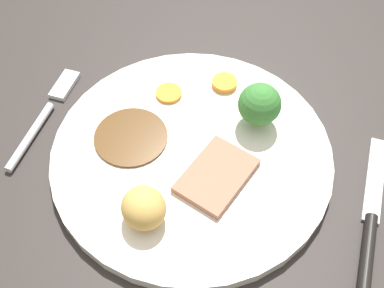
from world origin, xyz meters
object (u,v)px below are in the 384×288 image
object	(u,v)px
meat_slice_main	(217,175)
broccoli_floret	(259,105)
carrot_coin_front	(169,93)
fork	(45,114)
roast_potato_left	(144,208)
dinner_plate	(192,153)
carrot_coin_back	(224,83)
knife	(370,225)

from	to	relation	value
meat_slice_main	broccoli_floret	xyz separation A→B (cm)	(1.68, 8.42, 2.49)
carrot_coin_front	fork	world-z (taller)	carrot_coin_front
roast_potato_left	broccoli_floret	world-z (taller)	broccoli_floret
dinner_plate	meat_slice_main	xyz separation A→B (cm)	(3.57, -2.33, 1.10)
carrot_coin_back	broccoli_floret	xyz separation A→B (cm)	(5.12, -3.97, 2.54)
carrot_coin_back	fork	xyz separation A→B (cm)	(-17.87, -10.81, -1.36)
carrot_coin_back	broccoli_floret	bearing A→B (deg)	-37.76
broccoli_floret	carrot_coin_back	bearing A→B (deg)	142.24
fork	roast_potato_left	bearing A→B (deg)	-120.41
roast_potato_left	carrot_coin_front	xyz separation A→B (cm)	(-4.11, 15.40, -1.68)
roast_potato_left	fork	world-z (taller)	roast_potato_left
carrot_coin_back	fork	world-z (taller)	carrot_coin_back
meat_slice_main	fork	bearing A→B (deg)	175.76
meat_slice_main	carrot_coin_front	size ratio (longest dim) A/B	2.66
meat_slice_main	roast_potato_left	xyz separation A→B (cm)	(-4.80, -6.75, 1.50)
carrot_coin_back	broccoli_floret	distance (cm)	6.96
fork	knife	distance (cm)	36.85
dinner_plate	carrot_coin_back	size ratio (longest dim) A/B	10.18
carrot_coin_back	knife	distance (cm)	22.23
dinner_plate	fork	xyz separation A→B (cm)	(-17.74, -0.75, -0.31)
roast_potato_left	carrot_coin_front	size ratio (longest dim) A/B	1.48
roast_potato_left	carrot_coin_back	world-z (taller)	roast_potato_left
broccoli_floret	fork	size ratio (longest dim) A/B	0.34
dinner_plate	carrot_coin_back	xyz separation A→B (cm)	(0.13, 10.06, 1.05)
dinner_plate	carrot_coin_front	world-z (taller)	carrot_coin_front
dinner_plate	carrot_coin_back	world-z (taller)	carrot_coin_back
fork	dinner_plate	bearing A→B (deg)	-91.20
carrot_coin_front	carrot_coin_back	distance (cm)	6.63
meat_slice_main	carrot_coin_back	world-z (taller)	meat_slice_main
meat_slice_main	roast_potato_left	bearing A→B (deg)	-125.40
carrot_coin_back	dinner_plate	bearing A→B (deg)	-90.71
dinner_plate	fork	bearing A→B (deg)	-177.57
fork	knife	world-z (taller)	knife
fork	broccoli_floret	bearing A→B (deg)	-77.06
meat_slice_main	dinner_plate	bearing A→B (deg)	146.81
roast_potato_left	fork	xyz separation A→B (cm)	(-16.51, 8.33, -2.91)
dinner_plate	roast_potato_left	bearing A→B (deg)	-97.72
broccoli_floret	knife	bearing A→B (deg)	-28.57
broccoli_floret	fork	distance (cm)	24.30
fork	knife	size ratio (longest dim) A/B	0.83
dinner_plate	knife	bearing A→B (deg)	-4.35
carrot_coin_front	knife	size ratio (longest dim) A/B	0.16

